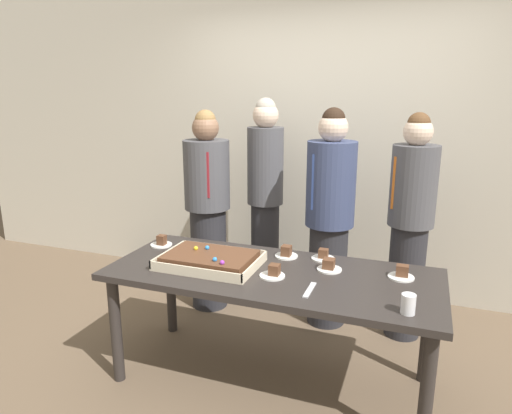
{
  "coord_description": "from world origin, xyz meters",
  "views": [
    {
      "loc": [
        0.8,
        -2.43,
        1.79
      ],
      "look_at": [
        -0.16,
        0.15,
        1.09
      ],
      "focal_mm": 32.01,
      "sensor_mm": 36.0,
      "label": 1
    }
  ],
  "objects": [
    {
      "name": "interior_back_panel",
      "position": [
        0.0,
        1.6,
        1.5
      ],
      "size": [
        8.0,
        0.12,
        3.0
      ],
      "primitive_type": "cube",
      "color": "beige",
      "rests_on": "ground_plane"
    },
    {
      "name": "cake_server_utensil",
      "position": [
        0.28,
        -0.19,
        0.74
      ],
      "size": [
        0.03,
        0.2,
        0.01
      ],
      "primitive_type": "cube",
      "color": "silver",
      "rests_on": "party_table"
    },
    {
      "name": "person_far_right_suit",
      "position": [
        0.75,
        0.89,
        0.86
      ],
      "size": [
        0.32,
        0.32,
        1.66
      ],
      "rotation": [
        0.0,
        0.0,
        -2.46
      ],
      "color": "#28282D",
      "rests_on": "ground_plane"
    },
    {
      "name": "plated_slice_far_left",
      "position": [
        0.03,
        -0.07,
        0.76
      ],
      "size": [
        0.15,
        0.15,
        0.07
      ],
      "color": "white",
      "rests_on": "party_table"
    },
    {
      "name": "plated_slice_center_back",
      "position": [
        -0.87,
        0.18,
        0.76
      ],
      "size": [
        0.15,
        0.15,
        0.08
      ],
      "color": "white",
      "rests_on": "party_table"
    },
    {
      "name": "ground_plane",
      "position": [
        0.0,
        0.0,
        0.0
      ],
      "size": [
        12.0,
        12.0,
        0.0
      ],
      "primitive_type": "plane",
      "color": "brown"
    },
    {
      "name": "person_green_shirt_behind",
      "position": [
        0.17,
        0.88,
        0.87
      ],
      "size": [
        0.37,
        0.37,
        1.68
      ],
      "rotation": [
        0.0,
        0.0,
        -2.12
      ],
      "color": "#28282D",
      "rests_on": "ground_plane"
    },
    {
      "name": "person_serving_front",
      "position": [
        -0.43,
        1.1,
        0.93
      ],
      "size": [
        0.3,
        0.3,
        1.74
      ],
      "rotation": [
        0.0,
        0.0,
        -1.54
      ],
      "color": "#28282D",
      "rests_on": "ground_plane"
    },
    {
      "name": "sheet_cake",
      "position": [
        -0.39,
        -0.04,
        0.78
      ],
      "size": [
        0.6,
        0.43,
        0.1
      ],
      "color": "beige",
      "rests_on": "party_table"
    },
    {
      "name": "plated_slice_near_left",
      "position": [
        0.25,
        0.31,
        0.76
      ],
      "size": [
        0.15,
        0.15,
        0.07
      ],
      "color": "white",
      "rests_on": "party_table"
    },
    {
      "name": "plated_slice_center_front",
      "position": [
        0.01,
        0.27,
        0.77
      ],
      "size": [
        0.15,
        0.15,
        0.08
      ],
      "color": "white",
      "rests_on": "party_table"
    },
    {
      "name": "plated_slice_near_right",
      "position": [
        0.32,
        0.14,
        0.76
      ],
      "size": [
        0.15,
        0.15,
        0.07
      ],
      "color": "white",
      "rests_on": "party_table"
    },
    {
      "name": "plated_slice_far_right",
      "position": [
        0.74,
        0.17,
        0.76
      ],
      "size": [
        0.15,
        0.15,
        0.08
      ],
      "color": "white",
      "rests_on": "party_table"
    },
    {
      "name": "party_table",
      "position": [
        0.0,
        0.0,
        0.66
      ],
      "size": [
        1.98,
        0.82,
        0.74
      ],
      "color": "#2D2826",
      "rests_on": "ground_plane"
    },
    {
      "name": "drink_cup_nearest",
      "position": [
        0.79,
        -0.28,
        0.79
      ],
      "size": [
        0.07,
        0.07,
        0.1
      ],
      "primitive_type": "cylinder",
      "color": "white",
      "rests_on": "party_table"
    },
    {
      "name": "person_striped_tie_right",
      "position": [
        -0.83,
        0.82,
        0.85
      ],
      "size": [
        0.37,
        0.37,
        1.65
      ],
      "rotation": [
        0.0,
        0.0,
        -1.1
      ],
      "color": "#28282D",
      "rests_on": "ground_plane"
    }
  ]
}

